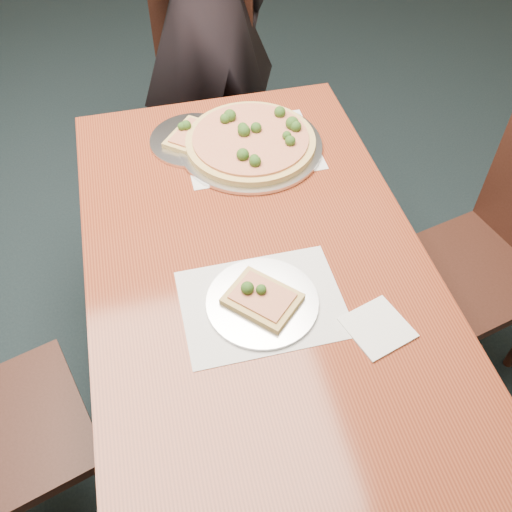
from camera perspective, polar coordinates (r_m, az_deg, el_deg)
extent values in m
plane|color=black|center=(2.32, -8.39, -6.57)|extent=(8.00, 8.00, 0.00)
cube|color=maroon|center=(1.54, 0.00, -0.55)|extent=(0.90, 1.50, 0.04)
cylinder|color=black|center=(2.27, -13.81, 4.43)|extent=(0.07, 0.07, 0.70)
cylinder|color=black|center=(2.35, 5.33, 7.68)|extent=(0.07, 0.07, 0.70)
cube|color=black|center=(2.53, -5.55, 13.82)|extent=(0.53, 0.53, 0.04)
cylinder|color=black|center=(2.57, -9.75, 7.29)|extent=(0.04, 0.04, 0.43)
cylinder|color=black|center=(2.84, -8.31, 12.13)|extent=(0.04, 0.04, 0.43)
cylinder|color=black|center=(2.52, -1.69, 6.93)|extent=(0.04, 0.04, 0.43)
cylinder|color=black|center=(2.79, -0.90, 11.87)|extent=(0.04, 0.04, 0.43)
cube|color=black|center=(2.56, -5.30, 20.67)|extent=(0.41, 0.17, 0.44)
cube|color=black|center=(1.71, -23.79, -16.08)|extent=(0.52, 0.52, 0.04)
cylinder|color=black|center=(1.83, -14.28, -21.79)|extent=(0.04, 0.04, 0.43)
cylinder|color=black|center=(1.99, -18.01, -12.86)|extent=(0.04, 0.04, 0.43)
cube|color=black|center=(2.01, 20.87, -1.47)|extent=(0.50, 0.50, 0.04)
cylinder|color=black|center=(2.16, 12.67, -3.86)|extent=(0.04, 0.04, 0.43)
cylinder|color=black|center=(2.35, 19.77, -0.57)|extent=(0.04, 0.04, 0.43)
cylinder|color=black|center=(2.04, 18.54, -10.99)|extent=(0.04, 0.04, 0.43)
imported|color=black|center=(2.38, -5.16, 22.70)|extent=(0.71, 0.57, 1.70)
cube|color=white|center=(1.86, -0.54, 10.83)|extent=(0.42, 0.32, 0.00)
cube|color=white|center=(1.42, 0.63, -4.76)|extent=(0.40, 0.30, 0.00)
cylinder|color=silver|center=(1.85, -0.54, 11.00)|extent=(0.46, 0.46, 0.01)
cylinder|color=tan|center=(1.84, -0.55, 11.39)|extent=(0.41, 0.41, 0.02)
cylinder|color=tan|center=(1.84, -0.55, 11.74)|extent=(0.37, 0.37, 0.01)
sphere|color=#204214|center=(1.85, 0.01, 12.71)|extent=(0.04, 0.04, 0.04)
sphere|color=#204214|center=(1.84, -1.21, 12.42)|extent=(0.04, 0.04, 0.04)
sphere|color=#204214|center=(1.87, 3.64, 13.12)|extent=(0.04, 0.04, 0.04)
sphere|color=#204214|center=(1.89, -3.12, 13.55)|extent=(0.03, 0.03, 0.03)
sphere|color=#204214|center=(1.72, -0.09, 9.46)|extent=(0.04, 0.04, 0.04)
sphere|color=#204214|center=(1.75, -1.33, 10.11)|extent=(0.04, 0.04, 0.04)
sphere|color=#204214|center=(1.80, 3.45, 11.42)|extent=(0.03, 0.03, 0.03)
sphere|color=#204214|center=(1.86, 4.00, 12.80)|extent=(0.04, 0.04, 0.04)
sphere|color=#204214|center=(1.83, 3.10, 11.93)|extent=(0.03, 0.03, 0.03)
sphere|color=#204214|center=(1.73, -0.16, 9.67)|extent=(0.03, 0.03, 0.03)
sphere|color=#204214|center=(1.92, 2.40, 14.19)|extent=(0.04, 0.04, 0.04)
sphere|color=#204214|center=(1.85, -1.34, 12.71)|extent=(0.03, 0.03, 0.03)
sphere|color=#204214|center=(1.90, -2.63, 13.84)|extent=(0.04, 0.04, 0.04)
cylinder|color=silver|center=(1.42, 0.64, -4.62)|extent=(0.28, 0.28, 0.01)
cube|color=tan|center=(1.41, 0.64, -4.31)|extent=(0.21, 0.21, 0.02)
cube|color=tan|center=(1.40, 0.64, -4.04)|extent=(0.17, 0.17, 0.01)
sphere|color=#204214|center=(1.40, -0.87, -3.21)|extent=(0.03, 0.03, 0.03)
sphere|color=#204214|center=(1.40, 0.53, -3.37)|extent=(0.03, 0.03, 0.03)
cylinder|color=silver|center=(1.89, -6.30, 11.50)|extent=(0.28, 0.28, 0.01)
cube|color=tan|center=(1.89, -6.33, 11.81)|extent=(0.21, 0.21, 0.02)
cube|color=tan|center=(1.88, -6.36, 12.08)|extent=(0.17, 0.17, 0.01)
sphere|color=#204214|center=(1.89, -7.00, 12.85)|extent=(0.03, 0.03, 0.03)
sphere|color=#204214|center=(1.89, -7.43, 12.72)|extent=(0.03, 0.03, 0.03)
cube|color=white|center=(1.41, 12.07, -7.01)|extent=(0.17, 0.17, 0.01)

